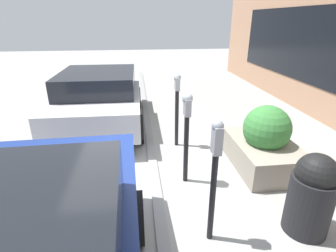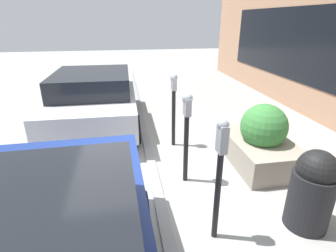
{
  "view_description": "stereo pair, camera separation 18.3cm",
  "coord_description": "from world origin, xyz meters",
  "px_view_note": "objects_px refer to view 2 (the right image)",
  "views": [
    {
      "loc": [
        -3.67,
        0.31,
        2.5
      ],
      "look_at": [
        0.0,
        -0.14,
        0.98
      ],
      "focal_mm": 28.0,
      "sensor_mm": 36.0,
      "label": 1
    },
    {
      "loc": [
        -3.65,
        0.49,
        2.5
      ],
      "look_at": [
        0.0,
        -0.14,
        0.98
      ],
      "focal_mm": 28.0,
      "sensor_mm": 36.0,
      "label": 2
    }
  ],
  "objects_px": {
    "parking_meter_nearest": "(220,167)",
    "trash_bin": "(312,190)",
    "parking_meter_middle": "(174,101)",
    "parking_meter_second": "(187,124)",
    "planter_box": "(262,142)",
    "parked_car_middle": "(95,98)"
  },
  "relations": [
    {
      "from": "parking_meter_middle",
      "to": "planter_box",
      "type": "height_order",
      "value": "parking_meter_middle"
    },
    {
      "from": "parking_meter_nearest",
      "to": "trash_bin",
      "type": "relative_size",
      "value": 1.44
    },
    {
      "from": "planter_box",
      "to": "trash_bin",
      "type": "bearing_deg",
      "value": 173.84
    },
    {
      "from": "parked_car_middle",
      "to": "trash_bin",
      "type": "height_order",
      "value": "parked_car_middle"
    },
    {
      "from": "parking_meter_middle",
      "to": "trash_bin",
      "type": "xyz_separation_m",
      "value": [
        -2.6,
        -1.24,
        -0.45
      ]
    },
    {
      "from": "parking_meter_nearest",
      "to": "trash_bin",
      "type": "bearing_deg",
      "value": -90.55
    },
    {
      "from": "planter_box",
      "to": "trash_bin",
      "type": "xyz_separation_m",
      "value": [
        -1.55,
        0.17,
        0.09
      ]
    },
    {
      "from": "parked_car_middle",
      "to": "trash_bin",
      "type": "relative_size",
      "value": 3.65
    },
    {
      "from": "parking_meter_nearest",
      "to": "parked_car_middle",
      "type": "height_order",
      "value": "parking_meter_nearest"
    },
    {
      "from": "parking_meter_middle",
      "to": "parking_meter_second",
      "type": "bearing_deg",
      "value": 177.57
    },
    {
      "from": "parking_meter_nearest",
      "to": "trash_bin",
      "type": "xyz_separation_m",
      "value": [
        -0.01,
        -1.23,
        -0.46
      ]
    },
    {
      "from": "parking_meter_middle",
      "to": "planter_box",
      "type": "distance_m",
      "value": 1.84
    },
    {
      "from": "parking_meter_nearest",
      "to": "parking_meter_second",
      "type": "bearing_deg",
      "value": 3.35
    },
    {
      "from": "parking_meter_middle",
      "to": "parked_car_middle",
      "type": "relative_size",
      "value": 0.39
    },
    {
      "from": "parking_meter_second",
      "to": "parking_meter_middle",
      "type": "relative_size",
      "value": 0.99
    },
    {
      "from": "planter_box",
      "to": "parking_meter_second",
      "type": "bearing_deg",
      "value": 100.98
    },
    {
      "from": "trash_bin",
      "to": "parking_meter_middle",
      "type": "bearing_deg",
      "value": 25.61
    },
    {
      "from": "planter_box",
      "to": "parked_car_middle",
      "type": "bearing_deg",
      "value": 51.82
    },
    {
      "from": "parking_meter_second",
      "to": "parked_car_middle",
      "type": "height_order",
      "value": "parking_meter_second"
    },
    {
      "from": "parking_meter_second",
      "to": "parking_meter_nearest",
      "type": "bearing_deg",
      "value": -176.65
    },
    {
      "from": "parked_car_middle",
      "to": "planter_box",
      "type": "bearing_deg",
      "value": -127.42
    },
    {
      "from": "parking_meter_second",
      "to": "parking_meter_middle",
      "type": "bearing_deg",
      "value": -2.43
    }
  ]
}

